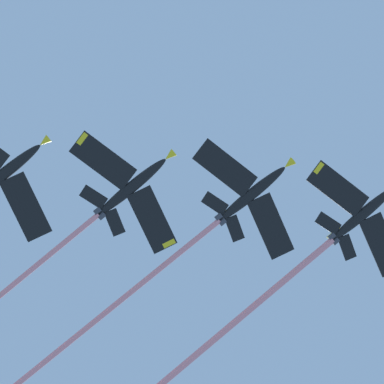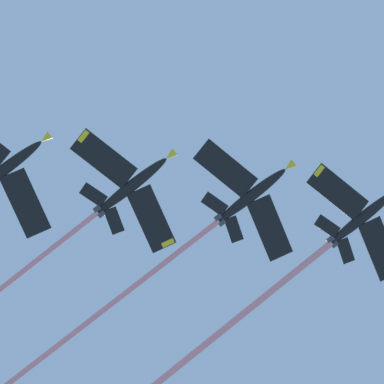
% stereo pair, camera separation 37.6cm
% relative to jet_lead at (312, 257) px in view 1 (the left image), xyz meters
% --- Properties ---
extents(jet_lead, '(29.13, 43.95, 9.62)m').
position_rel_jet_lead_xyz_m(jet_lead, '(0.00, 0.00, 0.00)').
color(jet_lead, black).
extents(jet_second, '(30.67, 45.99, 9.60)m').
position_rel_jet_lead_xyz_m(jet_second, '(-15.92, 2.24, -2.28)').
color(jet_second, black).
extents(jet_third, '(27.91, 42.08, 9.10)m').
position_rel_jet_lead_xyz_m(jet_third, '(-30.87, 5.90, -4.20)').
color(jet_third, black).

